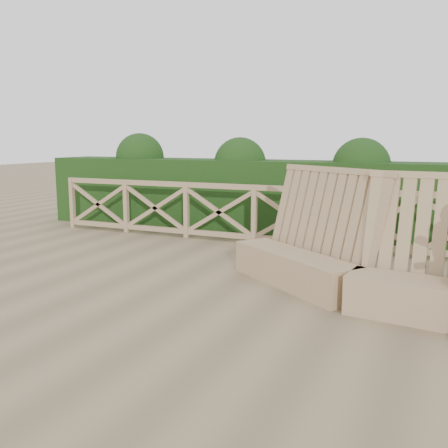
% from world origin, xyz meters
% --- Properties ---
extents(ground, '(60.00, 60.00, 0.00)m').
position_xyz_m(ground, '(0.00, 0.00, 0.00)').
color(ground, brown).
rests_on(ground, ground).
extents(bench, '(3.94, 2.10, 1.58)m').
position_xyz_m(bench, '(1.72, 0.89, 0.40)').
color(bench, '#9B7C58').
rests_on(bench, ground).
extents(guardrail, '(10.10, 0.09, 1.10)m').
position_xyz_m(guardrail, '(0.00, 3.50, 0.55)').
color(guardrail, '#947856').
rests_on(guardrail, ground).
extents(hedge, '(12.00, 1.20, 1.50)m').
position_xyz_m(hedge, '(0.00, 4.70, 0.75)').
color(hedge, black).
rests_on(hedge, ground).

